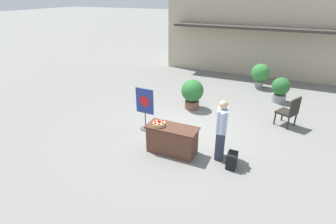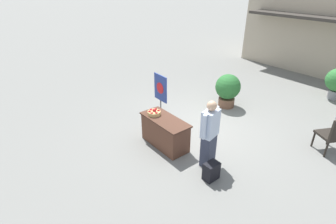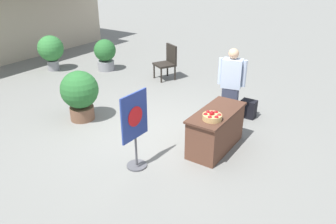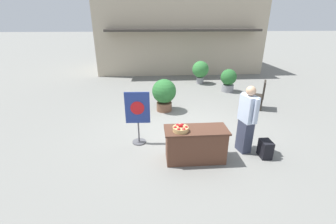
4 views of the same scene
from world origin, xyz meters
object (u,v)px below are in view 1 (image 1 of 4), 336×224
patio_chair (290,110)px  potted_plant_far_right (192,92)px  poster_board (145,107)px  potted_plant_near_left (260,74)px  apple_basket (159,123)px  potted_plant_near_right (280,89)px  person_visitor (221,130)px  display_table (172,139)px  backpack (232,160)px

patio_chair → potted_plant_far_right: size_ratio=0.91×
poster_board → potted_plant_near_left: bearing=156.1°
apple_basket → potted_plant_near_right: size_ratio=0.33×
apple_basket → person_visitor: (1.63, 0.36, -0.00)m
patio_chair → potted_plant_near_right: patio_chair is taller
display_table → backpack: display_table is taller
display_table → apple_basket: 0.59m
display_table → potted_plant_near_right: size_ratio=1.39×
display_table → poster_board: size_ratio=1.01×
display_table → poster_board: bearing=146.7°
apple_basket → poster_board: size_ratio=0.24×
backpack → potted_plant_far_right: (-2.21, 3.14, 0.44)m
display_table → potted_plant_far_right: 3.17m
potted_plant_near_left → poster_board: bearing=-116.2°
potted_plant_far_right → patio_chair: bearing=-1.1°
apple_basket → poster_board: 1.37m
poster_board → potted_plant_near_left: 6.48m
display_table → apple_basket: size_ratio=4.16×
potted_plant_far_right → person_visitor: bearing=-57.5°
display_table → person_visitor: person_visitor is taller
backpack → potted_plant_near_left: bearing=91.4°
potted_plant_far_right → potted_plant_near_right: size_ratio=1.13×
person_visitor → potted_plant_far_right: person_visitor is taller
poster_board → potted_plant_near_right: size_ratio=1.38×
apple_basket → potted_plant_near_left: 7.03m
person_visitor → poster_board: person_visitor is taller
potted_plant_near_left → potted_plant_near_right: size_ratio=1.12×
display_table → patio_chair: 4.22m
poster_board → patio_chair: size_ratio=1.35×
apple_basket → poster_board: poster_board is taller
person_visitor → patio_chair: size_ratio=1.61×
apple_basket → potted_plant_near_right: (2.85, 5.30, -0.29)m
person_visitor → patio_chair: bearing=-133.3°
poster_board → patio_chair: poster_board is taller
apple_basket → potted_plant_near_left: size_ratio=0.30×
backpack → potted_plant_near_left: size_ratio=0.37×
patio_chair → potted_plant_near_right: 2.22m
potted_plant_near_left → patio_chair: bearing=-69.1°
apple_basket → patio_chair: (3.27, 3.13, -0.28)m
potted_plant_near_left → potted_plant_near_right: (0.97, -1.47, -0.12)m
potted_plant_far_right → potted_plant_near_right: 3.69m
person_visitor → potted_plant_far_right: 3.36m
patio_chair → potted_plant_far_right: bearing=26.2°
poster_board → patio_chair: (4.25, 2.17, -0.21)m
person_visitor → potted_plant_near_left: bearing=-104.9°
potted_plant_far_right → potted_plant_near_right: (3.02, 2.11, -0.09)m
backpack → potted_plant_near_right: bearing=81.3°
display_table → potted_plant_near_left: size_ratio=1.24×
potted_plant_far_right → potted_plant_near_right: bearing=35.0°
backpack → poster_board: 3.20m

